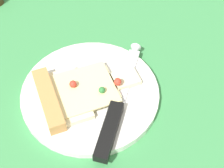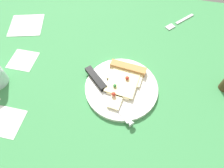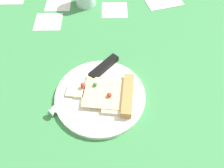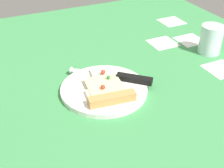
% 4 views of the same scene
% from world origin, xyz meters
% --- Properties ---
extents(ground_plane, '(1.22, 1.22, 0.03)m').
position_xyz_m(ground_plane, '(-0.00, -0.00, -0.01)').
color(ground_plane, '#3D8C4C').
rests_on(ground_plane, ground).
extents(plate, '(0.23, 0.23, 0.01)m').
position_xyz_m(plate, '(0.06, 0.06, 0.01)').
color(plate, white).
rests_on(plate, ground_plane).
extents(pizza_slice, '(0.12, 0.18, 0.03)m').
position_xyz_m(pizza_slice, '(0.06, 0.09, 0.02)').
color(pizza_slice, beige).
rests_on(pizza_slice, plate).
extents(knife, '(0.19, 0.18, 0.02)m').
position_xyz_m(knife, '(0.01, 0.04, 0.02)').
color(knife, silver).
rests_on(knife, plate).
extents(fork, '(0.12, 0.13, 0.01)m').
position_xyz_m(fork, '(0.23, 0.43, 0.00)').
color(fork, silver).
rests_on(fork, ground_plane).
extents(napkin, '(0.16, 0.16, 0.00)m').
position_xyz_m(napkin, '(-0.38, 0.28, 0.00)').
color(napkin, white).
rests_on(napkin, ground_plane).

